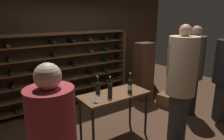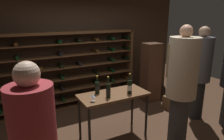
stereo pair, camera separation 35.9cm
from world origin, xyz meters
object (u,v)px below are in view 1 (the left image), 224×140
at_px(tasting_table, 114,99).
at_px(wine_crate, 167,99).
at_px(wine_glass_stemmed_center, 96,97).
at_px(wine_bottle_green_slim, 110,90).
at_px(person_bystander_dark_jacket, 181,80).
at_px(display_cabinet, 144,71).
at_px(person_bystander_red_print, 193,67).
at_px(wine_bottle_gold_foil, 130,86).
at_px(wine_bottle_red_label, 98,87).
at_px(wine_rack, 65,72).

relative_size(tasting_table, wine_crate, 2.57).
relative_size(tasting_table, wine_glass_stemmed_center, 9.15).
bearing_deg(wine_glass_stemmed_center, wine_bottle_green_slim, 8.07).
distance_m(person_bystander_dark_jacket, display_cabinet, 2.01).
relative_size(person_bystander_red_print, wine_bottle_gold_foil, 5.41).
distance_m(tasting_table, display_cabinet, 2.02).
height_order(wine_crate, wine_bottle_gold_foil, wine_bottle_gold_foil).
bearing_deg(person_bystander_dark_jacket, wine_crate, -68.16).
bearing_deg(person_bystander_red_print, wine_crate, -61.69).
relative_size(tasting_table, person_bystander_red_print, 0.62).
bearing_deg(person_bystander_dark_jacket, wine_bottle_red_label, 26.86).
xyz_separation_m(wine_rack, wine_bottle_red_label, (0.02, -1.50, 0.06)).
bearing_deg(wine_rack, person_bystander_dark_jacket, -64.40).
bearing_deg(person_bystander_red_print, wine_bottle_red_label, 14.35).
bearing_deg(wine_bottle_red_label, display_cabinet, 25.29).
xyz_separation_m(display_cabinet, wine_bottle_red_label, (-1.95, -0.92, 0.22)).
bearing_deg(wine_bottle_green_slim, wine_rack, 93.58).
xyz_separation_m(tasting_table, display_cabinet, (1.71, 1.08, 0.00)).
bearing_deg(display_cabinet, person_bystander_dark_jacket, -114.94).
bearing_deg(wine_bottle_green_slim, wine_glass_stemmed_center, -171.93).
bearing_deg(person_bystander_red_print, wine_bottle_green_slim, 20.70).
relative_size(tasting_table, wine_bottle_red_label, 3.76).
relative_size(wine_rack, wine_bottle_green_slim, 9.19).
relative_size(person_bystander_dark_jacket, wine_crate, 4.31).
bearing_deg(wine_glass_stemmed_center, person_bystander_dark_jacket, -23.46).
bearing_deg(wine_crate, person_bystander_red_print, -84.82).
bearing_deg(display_cabinet, wine_glass_stemmed_center, -150.60).
bearing_deg(tasting_table, wine_rack, 99.03).
bearing_deg(person_bystander_dark_jacket, wine_bottle_green_slim, 33.79).
height_order(person_bystander_dark_jacket, wine_bottle_gold_foil, person_bystander_dark_jacket).
distance_m(wine_rack, wine_crate, 2.63).
bearing_deg(wine_glass_stemmed_center, tasting_table, 16.99).
bearing_deg(wine_bottle_red_label, person_bystander_dark_jacket, -37.91).
bearing_deg(person_bystander_red_print, person_bystander_dark_jacket, 48.63).
height_order(person_bystander_dark_jacket, wine_bottle_red_label, person_bystander_dark_jacket).
xyz_separation_m(tasting_table, wine_crate, (1.92, 0.42, -0.61)).
relative_size(display_cabinet, wine_bottle_gold_foil, 4.14).
distance_m(tasting_table, wine_bottle_red_label, 0.36).
relative_size(wine_bottle_gold_foil, wine_bottle_red_label, 1.13).
distance_m(person_bystander_dark_jacket, wine_glass_stemmed_center, 1.46).
relative_size(display_cabinet, wine_bottle_red_label, 4.66).
bearing_deg(person_bystander_red_print, wine_bottle_gold_foil, 20.92).
height_order(tasting_table, person_bystander_dark_jacket, person_bystander_dark_jacket).
relative_size(wine_rack, wine_glass_stemmed_center, 25.12).
height_order(person_bystander_red_print, wine_bottle_gold_foil, person_bystander_red_print).
bearing_deg(display_cabinet, wine_bottle_green_slim, -147.76).
relative_size(person_bystander_red_print, wine_bottle_red_label, 6.09).
height_order(wine_rack, tasting_table, wine_rack).
xyz_separation_m(person_bystander_red_print, wine_bottle_red_label, (-2.22, 0.34, -0.13)).
height_order(wine_rack, person_bystander_red_print, person_bystander_red_print).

